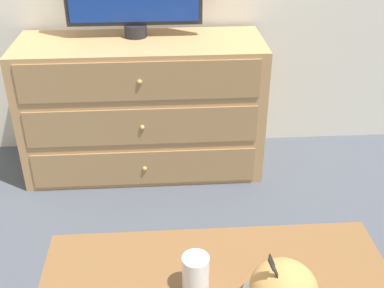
# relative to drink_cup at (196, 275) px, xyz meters

# --- Properties ---
(ground_plane) EXTENTS (12.00, 12.00, 0.00)m
(ground_plane) POSITION_rel_drink_cup_xyz_m (-0.25, 1.58, -0.47)
(ground_plane) COLOR #474C56
(dresser) EXTENTS (1.22, 0.46, 0.71)m
(dresser) POSITION_rel_drink_cup_xyz_m (-0.18, 1.33, -0.12)
(dresser) COLOR tan
(dresser) RESTS_ON ground_plane
(drink_cup) EXTENTS (0.07, 0.07, 0.11)m
(drink_cup) POSITION_rel_drink_cup_xyz_m (0.00, 0.00, 0.00)
(drink_cup) COLOR beige
(drink_cup) RESTS_ON coffee_table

